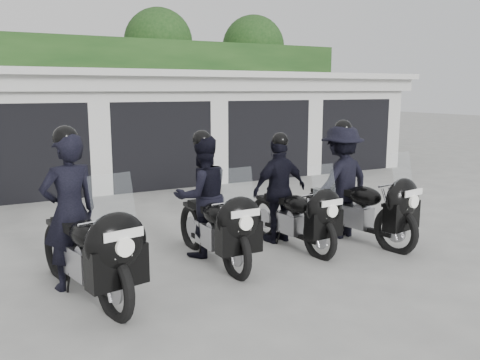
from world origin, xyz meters
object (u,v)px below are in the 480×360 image
police_bike_a (81,229)px  police_bike_d (350,188)px  police_bike_b (208,204)px  police_bike_c (286,197)px

police_bike_a → police_bike_d: 4.45m
police_bike_a → police_bike_b: police_bike_a is taller
police_bike_a → police_bike_c: bearing=-1.9°
police_bike_a → police_bike_c: 3.38m
police_bike_c → police_bike_d: police_bike_d is taller
police_bike_a → police_bike_d: (4.44, 0.34, 0.03)m
police_bike_b → police_bike_d: size_ratio=0.96×
police_bike_d → police_bike_c: bearing=157.5°
police_bike_b → police_bike_c: police_bike_b is taller
police_bike_a → police_bike_b: (1.92, 0.52, -0.02)m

